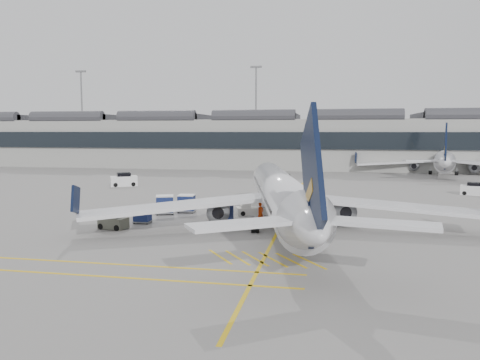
% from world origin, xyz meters
% --- Properties ---
extents(ground, '(220.00, 220.00, 0.00)m').
position_xyz_m(ground, '(0.00, 0.00, 0.00)').
color(ground, gray).
rests_on(ground, ground).
extents(terminal, '(200.00, 20.45, 12.40)m').
position_xyz_m(terminal, '(0.00, 71.93, 6.14)').
color(terminal, '#9E9E99').
rests_on(terminal, ground).
extents(light_masts, '(113.00, 0.60, 25.45)m').
position_xyz_m(light_masts, '(-1.67, 86.00, 14.49)').
color(light_masts, slate).
rests_on(light_masts, ground).
extents(apron_markings, '(0.25, 60.00, 0.01)m').
position_xyz_m(apron_markings, '(10.00, 10.00, 0.01)').
color(apron_markings, gold).
rests_on(apron_markings, ground).
extents(airliner_main, '(33.85, 37.35, 10.04)m').
position_xyz_m(airliner_main, '(10.16, 3.09, 2.95)').
color(airliner_main, silver).
rests_on(airliner_main, ground).
extents(airliner_far, '(33.32, 36.78, 9.90)m').
position_xyz_m(airliner_far, '(36.50, 60.88, 2.91)').
color(airliner_far, silver).
rests_on(airliner_far, ground).
extents(belt_loader, '(5.13, 2.89, 2.03)m').
position_xyz_m(belt_loader, '(6.84, 9.58, 0.59)').
color(belt_loader, silver).
rests_on(belt_loader, ground).
extents(baggage_cart_a, '(2.25, 2.02, 1.99)m').
position_xyz_m(baggage_cart_a, '(4.41, 4.73, 1.07)').
color(baggage_cart_a, gray).
rests_on(baggage_cart_a, ground).
extents(baggage_cart_b, '(1.57, 1.31, 1.62)m').
position_xyz_m(baggage_cart_b, '(-2.71, 3.01, 0.87)').
color(baggage_cart_b, gray).
rests_on(baggage_cart_b, ground).
extents(baggage_cart_c, '(1.88, 1.59, 1.88)m').
position_xyz_m(baggage_cart_c, '(-0.41, 9.26, 1.01)').
color(baggage_cart_c, gray).
rests_on(baggage_cart_c, ground).
extents(baggage_cart_d, '(2.24, 2.03, 1.95)m').
position_xyz_m(baggage_cart_d, '(-2.28, 7.83, 1.05)').
color(baggage_cart_d, gray).
rests_on(baggage_cart_d, ground).
extents(ramp_agent_a, '(0.78, 0.83, 1.91)m').
position_xyz_m(ramp_agent_a, '(8.03, 5.10, 0.95)').
color(ramp_agent_a, red).
rests_on(ramp_agent_a, ground).
extents(ramp_agent_b, '(1.08, 1.00, 1.77)m').
position_xyz_m(ramp_agent_b, '(3.44, 5.91, 0.89)').
color(ramp_agent_b, orange).
rests_on(ramp_agent_b, ground).
extents(pushback_tug, '(2.60, 1.88, 1.32)m').
position_xyz_m(pushback_tug, '(-4.23, 0.16, 0.59)').
color(pushback_tug, '#595B4D').
rests_on(pushback_tug, ground).
extents(safety_cone_nose, '(0.38, 0.38, 0.52)m').
position_xyz_m(safety_cone_nose, '(8.59, 24.64, 0.26)').
color(safety_cone_nose, '#F24C0A').
rests_on(safety_cone_nose, ground).
extents(safety_cone_engine, '(0.40, 0.40, 0.55)m').
position_xyz_m(safety_cone_engine, '(11.87, 6.21, 0.28)').
color(safety_cone_engine, '#F24C0A').
rests_on(safety_cone_engine, ground).
extents(service_van_left, '(4.46, 3.74, 2.05)m').
position_xyz_m(service_van_left, '(-17.02, 30.12, 0.92)').
color(service_van_left, white).
rests_on(service_van_left, ground).
extents(service_van_mid, '(1.96, 3.49, 1.73)m').
position_xyz_m(service_van_mid, '(7.51, 35.95, 0.77)').
color(service_van_mid, white).
rests_on(service_van_mid, ground).
extents(service_van_right, '(3.59, 2.49, 1.67)m').
position_xyz_m(service_van_right, '(33.25, 29.34, 0.75)').
color(service_van_right, white).
rests_on(service_van_right, ground).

